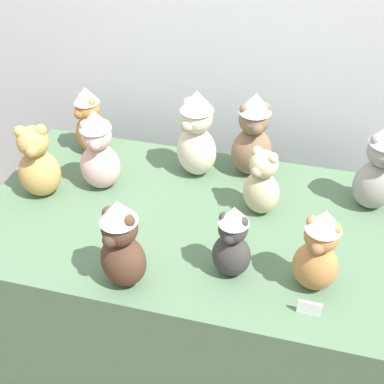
# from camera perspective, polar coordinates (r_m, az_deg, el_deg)

# --- Properties ---
(display_table) EXTENTS (1.51, 0.85, 0.70)m
(display_table) POSITION_cam_1_polar(r_m,az_deg,el_deg) (2.09, 0.00, -10.15)
(display_table) COLOR #4C6B4C
(display_table) RESTS_ON ground_plane
(teddy_bear_charcoal) EXTENTS (0.13, 0.12, 0.27)m
(teddy_bear_charcoal) POSITION_cam_1_polar(r_m,az_deg,el_deg) (1.57, 4.42, -5.51)
(teddy_bear_charcoal) COLOR #383533
(teddy_bear_charcoal) RESTS_ON display_table
(teddy_bear_blush) EXTENTS (0.18, 0.16, 0.33)m
(teddy_bear_blush) POSITION_cam_1_polar(r_m,az_deg,el_deg) (1.92, -10.23, 4.43)
(teddy_bear_blush) COLOR beige
(teddy_bear_blush) RESTS_ON display_table
(teddy_bear_sand) EXTENTS (0.17, 0.16, 0.26)m
(teddy_bear_sand) POSITION_cam_1_polar(r_m,az_deg,el_deg) (1.81, 7.67, 0.91)
(teddy_bear_sand) COLOR #CCB78E
(teddy_bear_sand) RESTS_ON display_table
(teddy_bear_caramel) EXTENTS (0.16, 0.14, 0.30)m
(teddy_bear_caramel) POSITION_cam_1_polar(r_m,az_deg,el_deg) (1.56, 13.69, -6.33)
(teddy_bear_caramel) COLOR #B27A42
(teddy_bear_caramel) RESTS_ON display_table
(teddy_bear_honey) EXTENTS (0.19, 0.17, 0.29)m
(teddy_bear_honey) POSITION_cam_1_polar(r_m,az_deg,el_deg) (1.94, -16.59, 3.01)
(teddy_bear_honey) COLOR tan
(teddy_bear_honey) RESTS_ON display_table
(teddy_bear_cocoa) EXTENTS (0.17, 0.16, 0.32)m
(teddy_bear_cocoa) POSITION_cam_1_polar(r_m,az_deg,el_deg) (1.53, -7.76, -5.74)
(teddy_bear_cocoa) COLOR #4C3323
(teddy_bear_cocoa) RESTS_ON display_table
(teddy_bear_mocha) EXTENTS (0.19, 0.18, 0.35)m
(teddy_bear_mocha) POSITION_cam_1_polar(r_m,az_deg,el_deg) (1.97, 6.69, 6.16)
(teddy_bear_mocha) COLOR #7F6047
(teddy_bear_mocha) RESTS_ON display_table
(teddy_bear_ash) EXTENTS (0.19, 0.18, 0.34)m
(teddy_bear_ash) POSITION_cam_1_polar(r_m,az_deg,el_deg) (1.90, 19.91, 2.49)
(teddy_bear_ash) COLOR gray
(teddy_bear_ash) RESTS_ON display_table
(teddy_bear_ginger) EXTENTS (0.17, 0.16, 0.29)m
(teddy_bear_ginger) POSITION_cam_1_polar(r_m,az_deg,el_deg) (2.14, -11.24, 7.64)
(teddy_bear_ginger) COLOR #D17F3D
(teddy_bear_ginger) RESTS_ON display_table
(teddy_bear_cream) EXTENTS (0.21, 0.19, 0.36)m
(teddy_bear_cream) POSITION_cam_1_polar(r_m,az_deg,el_deg) (1.95, 0.48, 6.32)
(teddy_bear_cream) COLOR beige
(teddy_bear_cream) RESTS_ON display_table
(name_card_front_left) EXTENTS (0.07, 0.01, 0.05)m
(name_card_front_left) POSITION_cam_1_polar(r_m,az_deg,el_deg) (1.62, -7.40, -9.15)
(name_card_front_left) COLOR white
(name_card_front_left) RESTS_ON display_table
(name_card_front_middle) EXTENTS (0.07, 0.01, 0.05)m
(name_card_front_middle) POSITION_cam_1_polar(r_m,az_deg,el_deg) (1.57, 12.76, -12.33)
(name_card_front_middle) COLOR white
(name_card_front_middle) RESTS_ON display_table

